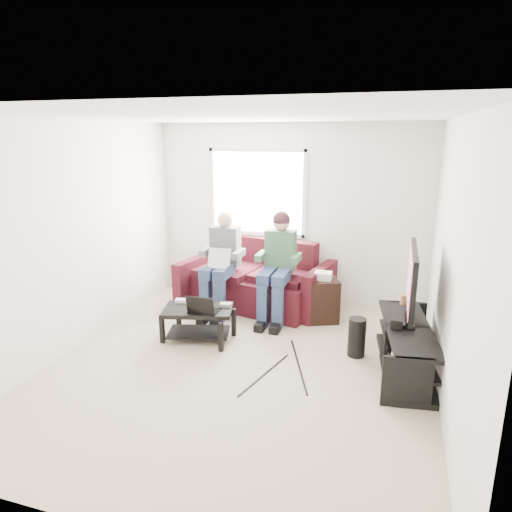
% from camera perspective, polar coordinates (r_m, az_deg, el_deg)
% --- Properties ---
extents(floor, '(4.50, 4.50, 0.00)m').
position_cam_1_polar(floor, '(5.10, -1.94, -13.59)').
color(floor, tan).
rests_on(floor, ground).
extents(ceiling, '(4.50, 4.50, 0.00)m').
position_cam_1_polar(ceiling, '(4.48, -2.24, 17.07)').
color(ceiling, white).
rests_on(ceiling, wall_back).
extents(wall_back, '(4.50, 0.00, 4.50)m').
position_cam_1_polar(wall_back, '(6.74, 4.26, 5.25)').
color(wall_back, white).
rests_on(wall_back, floor).
extents(wall_front, '(4.50, 0.00, 4.50)m').
position_cam_1_polar(wall_front, '(2.72, -18.16, -10.59)').
color(wall_front, white).
rests_on(wall_front, floor).
extents(wall_left, '(0.00, 4.50, 4.50)m').
position_cam_1_polar(wall_left, '(5.59, -21.84, 2.17)').
color(wall_left, white).
rests_on(wall_left, floor).
extents(wall_right, '(0.00, 4.50, 4.50)m').
position_cam_1_polar(wall_right, '(4.40, 23.33, -1.24)').
color(wall_right, white).
rests_on(wall_right, floor).
extents(window, '(1.48, 0.04, 1.28)m').
position_cam_1_polar(window, '(6.80, 0.13, 7.94)').
color(window, white).
rests_on(window, wall_back).
extents(sofa, '(2.21, 1.29, 0.94)m').
position_cam_1_polar(sofa, '(6.65, 0.13, -3.36)').
color(sofa, '#411017').
rests_on(sofa, floor).
extents(person_left, '(0.40, 0.70, 1.40)m').
position_cam_1_polar(person_left, '(6.31, -4.35, -0.31)').
color(person_left, navy).
rests_on(person_left, sofa).
extents(person_right, '(0.40, 0.71, 1.44)m').
position_cam_1_polar(person_right, '(6.07, 2.75, -0.30)').
color(person_right, navy).
rests_on(person_right, sofa).
extents(laptop_silver, '(0.36, 0.28, 0.24)m').
position_cam_1_polar(laptop_silver, '(6.17, -4.88, -0.76)').
color(laptop_silver, silver).
rests_on(laptop_silver, person_left).
extents(coffee_table, '(0.91, 0.69, 0.41)m').
position_cam_1_polar(coffee_table, '(5.62, -7.24, -7.50)').
color(coffee_table, black).
rests_on(coffee_table, floor).
extents(laptop_black, '(0.40, 0.35, 0.24)m').
position_cam_1_polar(laptop_black, '(5.42, -6.50, -5.73)').
color(laptop_black, black).
rests_on(laptop_black, coffee_table).
extents(controller_a, '(0.16, 0.12, 0.04)m').
position_cam_1_polar(controller_a, '(5.79, -9.33, -5.53)').
color(controller_a, silver).
rests_on(controller_a, coffee_table).
extents(controller_b, '(0.16, 0.14, 0.04)m').
position_cam_1_polar(controller_b, '(5.76, -7.45, -5.54)').
color(controller_b, black).
rests_on(controller_b, coffee_table).
extents(controller_c, '(0.15, 0.11, 0.04)m').
position_cam_1_polar(controller_c, '(5.59, -3.82, -6.11)').
color(controller_c, gray).
rests_on(controller_c, coffee_table).
extents(tv_stand, '(0.66, 1.57, 0.50)m').
position_cam_1_polar(tv_stand, '(5.18, 18.24, -11.11)').
color(tv_stand, black).
rests_on(tv_stand, floor).
extents(tv, '(0.12, 1.10, 0.81)m').
position_cam_1_polar(tv, '(5.01, 18.89, -3.00)').
color(tv, black).
rests_on(tv, tv_stand).
extents(soundbar, '(0.12, 0.50, 0.10)m').
position_cam_1_polar(soundbar, '(5.14, 17.19, -7.25)').
color(soundbar, black).
rests_on(soundbar, tv_stand).
extents(drink_cup, '(0.08, 0.08, 0.12)m').
position_cam_1_polar(drink_cup, '(5.63, 17.96, -5.22)').
color(drink_cup, '#9B7142').
rests_on(drink_cup, tv_stand).
extents(console_white, '(0.30, 0.22, 0.06)m').
position_cam_1_polar(console_white, '(4.79, 18.36, -12.40)').
color(console_white, silver).
rests_on(console_white, tv_stand).
extents(console_grey, '(0.34, 0.26, 0.08)m').
position_cam_1_polar(console_grey, '(5.42, 18.29, -8.97)').
color(console_grey, gray).
rests_on(console_grey, tv_stand).
extents(console_black, '(0.38, 0.30, 0.07)m').
position_cam_1_polar(console_black, '(5.10, 18.32, -10.58)').
color(console_black, black).
rests_on(console_black, tv_stand).
extents(subwoofer, '(0.20, 0.20, 0.45)m').
position_cam_1_polar(subwoofer, '(5.34, 12.48, -9.88)').
color(subwoofer, black).
rests_on(subwoofer, floor).
extents(keyboard_floor, '(0.21, 0.49, 0.03)m').
position_cam_1_polar(keyboard_floor, '(5.27, 16.20, -13.02)').
color(keyboard_floor, black).
rests_on(keyboard_floor, floor).
extents(end_table, '(0.39, 0.39, 0.68)m').
position_cam_1_polar(end_table, '(6.19, 8.29, -5.33)').
color(end_table, black).
rests_on(end_table, floor).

